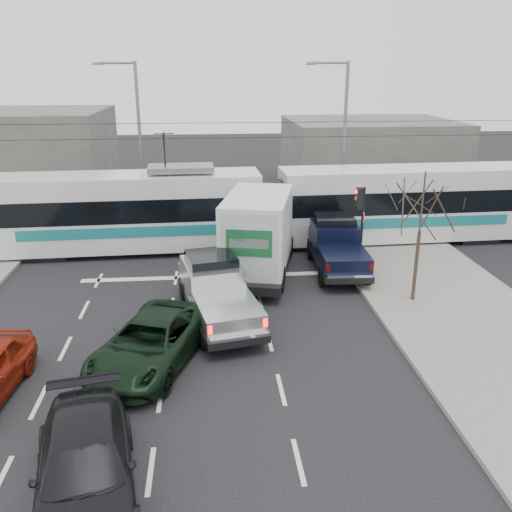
{
  "coord_description": "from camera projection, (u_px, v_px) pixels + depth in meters",
  "views": [
    {
      "loc": [
        -0.23,
        -16.17,
        8.66
      ],
      "look_at": [
        1.57,
        3.42,
        1.8
      ],
      "focal_mm": 38.0,
      "sensor_mm": 36.0,
      "label": 1
    }
  ],
  "objects": [
    {
      "name": "rails",
      "position": [
        213.0,
        248.0,
        27.48
      ],
      "size": [
        60.0,
        1.6,
        0.03
      ],
      "primitive_type": "cube",
      "color": "#33302D",
      "rests_on": "ground"
    },
    {
      "name": "tram",
      "position": [
        269.0,
        207.0,
        27.21
      ],
      "size": [
        28.13,
        3.83,
        5.73
      ],
      "rotation": [
        0.0,
        0.0,
        0.04
      ],
      "color": "silver",
      "rests_on": "ground"
    },
    {
      "name": "building_right",
      "position": [
        369.0,
        154.0,
        40.85
      ],
      "size": [
        12.0,
        10.0,
        5.0
      ],
      "primitive_type": "cube",
      "color": "slate",
      "rests_on": "ground"
    },
    {
      "name": "ground",
      "position": [
        219.0,
        342.0,
        18.08
      ],
      "size": [
        120.0,
        120.0,
        0.0
      ],
      "primitive_type": "plane",
      "color": "black",
      "rests_on": "ground"
    },
    {
      "name": "bare_tree",
      "position": [
        422.0,
        208.0,
        19.83
      ],
      "size": [
        2.4,
        2.4,
        5.0
      ],
      "color": "#47382B",
      "rests_on": "ground"
    },
    {
      "name": "catenary",
      "position": [
        211.0,
        172.0,
        26.2
      ],
      "size": [
        60.0,
        0.2,
        7.0
      ],
      "color": "black",
      "rests_on": "ground"
    },
    {
      "name": "dark_car",
      "position": [
        85.0,
        467.0,
        11.35
      ],
      "size": [
        3.0,
        5.41,
        1.48
      ],
      "primitive_type": "imported",
      "rotation": [
        0.0,
        0.0,
        0.19
      ],
      "color": "black",
      "rests_on": "ground"
    },
    {
      "name": "street_lamp_far",
      "position": [
        136.0,
        133.0,
        31.08
      ],
      "size": [
        2.38,
        0.25,
        9.0
      ],
      "color": "slate",
      "rests_on": "ground"
    },
    {
      "name": "silver_pickup",
      "position": [
        216.0,
        289.0,
        19.61
      ],
      "size": [
        3.15,
        6.2,
        2.15
      ],
      "rotation": [
        0.0,
        0.0,
        0.2
      ],
      "color": "black",
      "rests_on": "ground"
    },
    {
      "name": "traffic_signal",
      "position": [
        360.0,
        210.0,
        23.84
      ],
      "size": [
        0.44,
        0.44,
        3.6
      ],
      "color": "black",
      "rests_on": "ground"
    },
    {
      "name": "sidewalk_right",
      "position": [
        477.0,
        329.0,
        18.83
      ],
      "size": [
        6.0,
        60.0,
        0.15
      ],
      "primitive_type": "cube",
      "color": "gray",
      "rests_on": "ground"
    },
    {
      "name": "navy_pickup",
      "position": [
        336.0,
        245.0,
        24.29
      ],
      "size": [
        2.32,
        5.51,
        2.29
      ],
      "rotation": [
        0.0,
        0.0,
        -0.04
      ],
      "color": "black",
      "rests_on": "ground"
    },
    {
      "name": "box_truck",
      "position": [
        260.0,
        234.0,
        23.59
      ],
      "size": [
        4.13,
        7.72,
        3.67
      ],
      "rotation": [
        0.0,
        0.0,
        -0.23
      ],
      "color": "black",
      "rests_on": "ground"
    },
    {
      "name": "building_left",
      "position": [
        2.0,
        156.0,
        36.57
      ],
      "size": [
        14.0,
        10.0,
        6.0
      ],
      "primitive_type": "cube",
      "color": "slate",
      "rests_on": "ground"
    },
    {
      "name": "street_lamp_near",
      "position": [
        341.0,
        135.0,
        30.19
      ],
      "size": [
        2.38,
        0.25,
        9.0
      ],
      "color": "slate",
      "rests_on": "ground"
    },
    {
      "name": "green_car",
      "position": [
        151.0,
        342.0,
        16.52
      ],
      "size": [
        4.14,
        5.84,
        1.48
      ],
      "primitive_type": "imported",
      "rotation": [
        0.0,
        0.0,
        -0.35
      ],
      "color": "black",
      "rests_on": "ground"
    }
  ]
}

